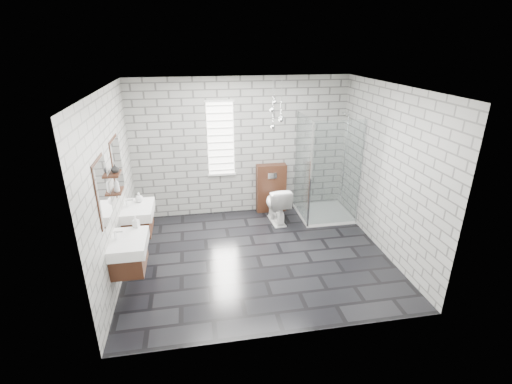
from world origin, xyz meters
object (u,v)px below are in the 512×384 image
object	(u,v)px
vanity_right	(136,212)
cistern_panel	(271,188)
shower_enclosure	(322,194)
vanity_left	(126,245)
toilet	(277,204)

from	to	relation	value
vanity_right	cistern_panel	world-z (taller)	vanity_right
shower_enclosure	cistern_panel	bearing A→B (deg)	150.47
vanity_left	toilet	world-z (taller)	vanity_left
vanity_right	shower_enclosure	bearing A→B (deg)	12.20
shower_enclosure	toilet	size ratio (longest dim) A/B	2.78
vanity_right	shower_enclosure	distance (m)	3.50
vanity_right	toilet	bearing A→B (deg)	16.48
vanity_right	cistern_panel	size ratio (longest dim) A/B	1.57
vanity_left	cistern_panel	bearing A→B (deg)	42.91
vanity_left	cistern_panel	distance (m)	3.42
vanity_right	shower_enclosure	size ratio (longest dim) A/B	0.77
vanity_left	vanity_right	distance (m)	1.07
cistern_panel	toilet	xyz separation A→B (m)	(0.00, -0.52, -0.14)
cistern_panel	shower_enclosure	distance (m)	1.05
vanity_right	vanity_left	bearing A→B (deg)	-90.00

